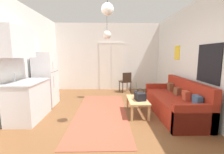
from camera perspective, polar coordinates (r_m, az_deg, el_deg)
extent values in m
cube|color=brown|center=(3.58, -2.03, -17.97)|extent=(5.06, 7.74, 0.10)
cube|color=white|center=(6.83, -1.69, 7.48)|extent=(4.66, 0.10, 2.88)
cube|color=white|center=(6.79, -2.54, 3.80)|extent=(0.50, 0.02, 2.01)
cube|color=white|center=(6.80, 1.89, 3.80)|extent=(0.50, 0.02, 2.01)
cube|color=white|center=(6.78, -0.33, 12.53)|extent=(1.11, 0.03, 0.06)
cube|color=silver|center=(3.91, 33.67, 5.51)|extent=(0.10, 7.34, 2.88)
cube|color=black|center=(3.94, 32.21, 4.22)|extent=(0.02, 0.77, 0.84)
cube|color=yellow|center=(5.32, 23.01, 8.29)|extent=(0.02, 0.32, 0.43)
cube|color=blue|center=(4.56, -31.43, 8.75)|extent=(0.02, 0.32, 0.40)
cube|color=#9E4733|center=(4.20, -4.03, -13.10)|extent=(1.31, 3.31, 0.01)
cube|color=maroon|center=(4.34, 21.47, -9.82)|extent=(0.87, 2.20, 0.45)
cube|color=maroon|center=(4.43, 25.96, -6.75)|extent=(0.15, 2.20, 0.90)
cube|color=maroon|center=(3.44, 28.40, -13.72)|extent=(0.87, 0.11, 0.60)
cube|color=maroon|center=(5.26, 17.14, -5.62)|extent=(0.87, 0.11, 0.60)
cube|color=#3D5B7F|center=(3.71, 29.08, -7.84)|extent=(0.14, 0.24, 0.24)
cube|color=#B74C33|center=(4.12, 25.78, -6.20)|extent=(0.15, 0.22, 0.22)
cube|color=brown|center=(4.56, 23.04, -4.84)|extent=(0.15, 0.20, 0.20)
cube|color=brown|center=(4.95, 20.81, -3.50)|extent=(0.14, 0.23, 0.24)
cube|color=tan|center=(4.04, 9.38, -8.33)|extent=(0.48, 0.92, 0.04)
cube|color=tan|center=(3.68, 7.42, -13.28)|extent=(0.05, 0.05, 0.37)
cube|color=tan|center=(3.76, 13.56, -12.98)|extent=(0.05, 0.05, 0.37)
cube|color=tan|center=(4.47, 5.79, -9.34)|extent=(0.05, 0.05, 0.37)
cube|color=tan|center=(4.53, 10.83, -9.19)|extent=(0.05, 0.05, 0.37)
cylinder|color=#2D2D33|center=(4.17, 8.90, -6.26)|extent=(0.08, 0.08, 0.18)
cylinder|color=#477F42|center=(4.12, 8.96, -3.55)|extent=(0.01, 0.01, 0.22)
cube|color=black|center=(3.94, 10.38, -7.12)|extent=(0.27, 0.32, 0.19)
torus|color=black|center=(3.91, 10.42, -5.53)|extent=(0.18, 0.01, 0.18)
cube|color=white|center=(5.08, -23.32, -0.66)|extent=(0.55, 0.65, 1.61)
cube|color=#4C4C51|center=(4.95, -20.46, 1.95)|extent=(0.01, 0.62, 0.01)
cylinder|color=#B7BABF|center=(4.76, -21.09, 4.01)|extent=(0.02, 0.02, 0.22)
cylinder|color=#B7BABF|center=(4.82, -20.80, -1.70)|extent=(0.02, 0.02, 0.35)
cube|color=silver|center=(4.20, -28.47, -7.80)|extent=(0.62, 1.09, 0.89)
cube|color=#B7BABF|center=(4.10, -28.91, -1.63)|extent=(0.65, 1.12, 0.03)
cube|color=#999BA0|center=(4.06, -29.25, -2.40)|extent=(0.36, 0.40, 0.10)
cylinder|color=#B7BABF|center=(4.16, -32.42, -0.17)|extent=(0.02, 0.02, 0.20)
cube|color=silver|center=(4.14, -31.65, 10.88)|extent=(0.32, 0.98, 0.68)
cylinder|color=black|center=(6.64, 5.63, -3.23)|extent=(0.03, 0.03, 0.43)
cylinder|color=black|center=(6.49, 2.76, -3.46)|extent=(0.03, 0.03, 0.43)
cylinder|color=black|center=(6.34, 6.97, -3.80)|extent=(0.03, 0.03, 0.43)
cylinder|color=black|center=(6.19, 4.00, -4.06)|extent=(0.03, 0.03, 0.43)
cube|color=black|center=(6.37, 4.87, -1.67)|extent=(0.53, 0.52, 0.04)
cube|color=black|center=(6.18, 5.60, -0.12)|extent=(0.37, 0.15, 0.38)
sphere|color=white|center=(3.16, -1.71, 23.86)|extent=(0.23, 0.23, 0.23)
cylinder|color=black|center=(5.19, -1.93, 19.99)|extent=(0.01, 0.01, 0.58)
sphere|color=white|center=(5.12, -1.90, 15.35)|extent=(0.27, 0.27, 0.27)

